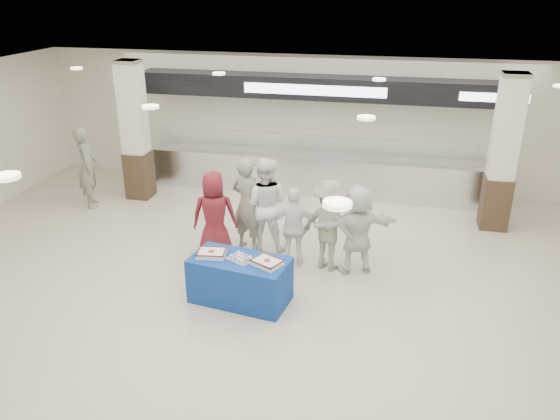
% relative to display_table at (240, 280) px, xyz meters
% --- Properties ---
extents(ground, '(14.00, 14.00, 0.00)m').
position_rel_display_table_xyz_m(ground, '(0.36, -0.28, -0.38)').
color(ground, beige).
rests_on(ground, ground).
extents(serving_line, '(8.70, 0.85, 2.80)m').
position_rel_display_table_xyz_m(serving_line, '(0.36, 5.12, 0.78)').
color(serving_line, silver).
rests_on(serving_line, ground).
extents(column_left, '(0.55, 0.55, 3.20)m').
position_rel_display_table_xyz_m(column_left, '(-3.64, 3.92, 1.15)').
color(column_left, '#322317').
rests_on(column_left, ground).
extents(column_right, '(0.55, 0.55, 3.20)m').
position_rel_display_table_xyz_m(column_right, '(4.36, 3.92, 1.15)').
color(column_right, '#322317').
rests_on(column_right, ground).
extents(display_table, '(1.65, 1.01, 0.75)m').
position_rel_display_table_xyz_m(display_table, '(0.00, 0.00, 0.00)').
color(display_table, '#153E94').
rests_on(display_table, ground).
extents(sheet_cake_left, '(0.48, 0.40, 0.09)m').
position_rel_display_table_xyz_m(sheet_cake_left, '(-0.47, 0.03, 0.42)').
color(sheet_cake_left, white).
rests_on(sheet_cake_left, display_table).
extents(sheet_cake_right, '(0.55, 0.51, 0.09)m').
position_rel_display_table_xyz_m(sheet_cake_right, '(0.47, -0.07, 0.42)').
color(sheet_cake_right, white).
rests_on(sheet_cake_right, display_table).
extents(cupcake_tray, '(0.51, 0.47, 0.07)m').
position_rel_display_table_xyz_m(cupcake_tray, '(0.02, -0.00, 0.41)').
color(cupcake_tray, '#A8A7AC').
rests_on(cupcake_tray, display_table).
extents(civilian_maroon, '(0.93, 0.73, 1.67)m').
position_rel_display_table_xyz_m(civilian_maroon, '(-0.88, 1.37, 0.46)').
color(civilian_maroon, maroon).
rests_on(civilian_maroon, ground).
extents(soldier_a, '(0.78, 0.64, 1.83)m').
position_rel_display_table_xyz_m(soldier_a, '(-0.39, 1.84, 0.54)').
color(soldier_a, slate).
rests_on(soldier_a, ground).
extents(chef_tall, '(0.89, 0.70, 1.82)m').
position_rel_display_table_xyz_m(chef_tall, '(-0.06, 1.93, 0.53)').
color(chef_tall, white).
rests_on(chef_tall, ground).
extents(chef_short, '(0.92, 0.48, 1.50)m').
position_rel_display_table_xyz_m(chef_short, '(0.62, 1.36, 0.37)').
color(chef_short, white).
rests_on(chef_short, ground).
extents(soldier_b, '(1.23, 0.97, 1.67)m').
position_rel_display_table_xyz_m(soldier_b, '(1.23, 1.41, 0.46)').
color(soldier_b, slate).
rests_on(soldier_b, ground).
extents(civilian_white, '(1.57, 1.03, 1.62)m').
position_rel_display_table_xyz_m(civilian_white, '(1.72, 1.39, 0.44)').
color(civilian_white, white).
rests_on(civilian_white, ground).
extents(soldier_bg, '(0.72, 0.81, 1.85)m').
position_rel_display_table_xyz_m(soldier_bg, '(-4.50, 3.15, 0.55)').
color(soldier_bg, slate).
rests_on(soldier_bg, ground).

